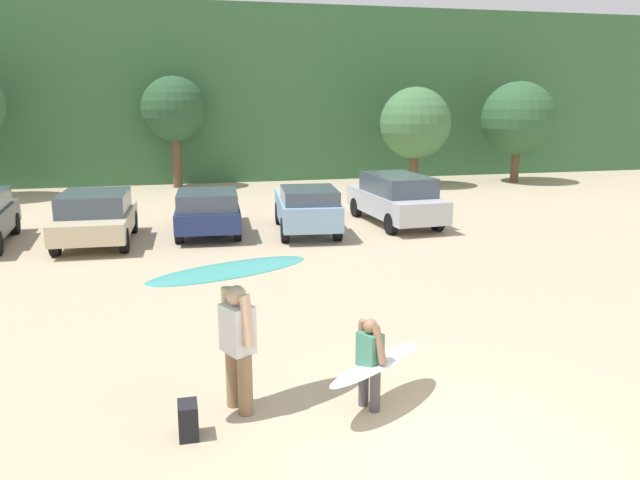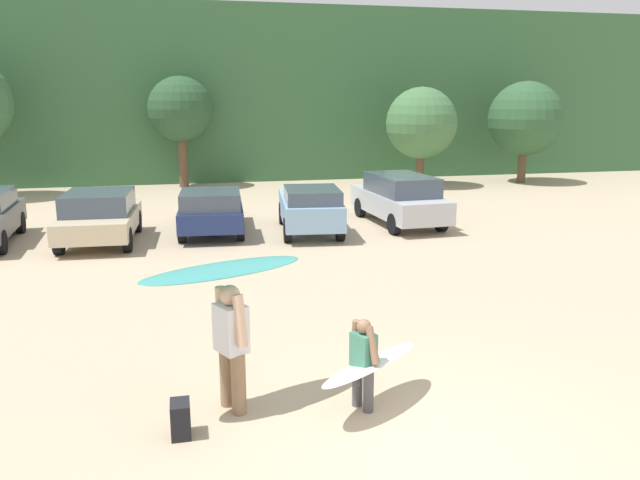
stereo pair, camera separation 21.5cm
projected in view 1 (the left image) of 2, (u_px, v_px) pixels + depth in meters
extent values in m
plane|color=tan|center=(443.00, 450.00, 7.39)|extent=(120.00, 120.00, 0.00)
cube|color=#38663D|center=(219.00, 95.00, 35.42)|extent=(108.00, 12.00, 8.48)
cylinder|color=brown|center=(177.00, 162.00, 28.75)|extent=(0.42, 0.42, 2.33)
sphere|color=#284C2D|center=(174.00, 109.00, 28.21)|extent=(2.96, 2.96, 2.96)
cylinder|color=brown|center=(414.00, 170.00, 29.25)|extent=(0.39, 0.39, 1.55)
sphere|color=#427042|center=(415.00, 123.00, 28.77)|extent=(3.28, 3.28, 3.28)
cylinder|color=brown|center=(515.00, 166.00, 30.60)|extent=(0.40, 0.40, 1.61)
sphere|color=#2D5633|center=(518.00, 118.00, 30.08)|extent=(3.53, 3.53, 3.53)
cylinder|color=black|center=(15.00, 223.00, 19.02)|extent=(0.25, 0.67, 0.66)
cube|color=beige|center=(96.00, 222.00, 17.76)|extent=(2.11, 4.06, 0.56)
cube|color=#3F4C5B|center=(95.00, 203.00, 17.62)|extent=(1.89, 2.38, 0.58)
cylinder|color=black|center=(73.00, 224.00, 18.91)|extent=(0.25, 0.69, 0.68)
cylinder|color=black|center=(133.00, 222.00, 19.25)|extent=(0.25, 0.69, 0.68)
cylinder|color=black|center=(55.00, 243.00, 16.40)|extent=(0.25, 0.69, 0.68)
cylinder|color=black|center=(124.00, 240.00, 16.73)|extent=(0.25, 0.69, 0.68)
cube|color=navy|center=(208.00, 212.00, 19.29)|extent=(2.16, 4.42, 0.57)
cube|color=#3F4C5B|center=(207.00, 200.00, 18.23)|extent=(1.85, 2.16, 0.51)
cylinder|color=black|center=(183.00, 214.00, 20.58)|extent=(0.27, 0.68, 0.67)
cylinder|color=black|center=(234.00, 212.00, 20.86)|extent=(0.27, 0.68, 0.67)
cylinder|color=black|center=(179.00, 232.00, 17.86)|extent=(0.27, 0.68, 0.67)
cylinder|color=black|center=(237.00, 230.00, 18.13)|extent=(0.27, 0.68, 0.67)
cube|color=#84ADD1|center=(306.00, 209.00, 19.28)|extent=(2.14, 4.29, 0.73)
cube|color=#3F4C5B|center=(309.00, 195.00, 18.35)|extent=(1.79, 2.24, 0.40)
cylinder|color=black|center=(279.00, 213.00, 20.58)|extent=(0.30, 0.74, 0.72)
cylinder|color=black|center=(325.00, 212.00, 20.78)|extent=(0.30, 0.74, 0.72)
cylinder|color=black|center=(285.00, 230.00, 17.95)|extent=(0.30, 0.74, 0.72)
cylinder|color=black|center=(337.00, 229.00, 18.14)|extent=(0.30, 0.74, 0.72)
cube|color=silver|center=(395.00, 203.00, 20.57)|extent=(2.02, 4.75, 0.70)
cube|color=#3F4C5B|center=(398.00, 184.00, 20.25)|extent=(1.77, 2.88, 0.61)
cylinder|color=black|center=(356.00, 207.00, 21.85)|extent=(0.26, 0.67, 0.66)
cylinder|color=black|center=(397.00, 205.00, 22.30)|extent=(0.26, 0.67, 0.66)
cylinder|color=black|center=(391.00, 224.00, 18.99)|extent=(0.26, 0.67, 0.66)
cylinder|color=black|center=(437.00, 221.00, 19.44)|extent=(0.26, 0.67, 0.66)
cylinder|color=#8C6B4C|center=(245.00, 385.00, 8.16)|extent=(0.20, 0.20, 0.83)
cylinder|color=#8C6B4C|center=(233.00, 377.00, 8.38)|extent=(0.20, 0.20, 0.83)
cube|color=silver|center=(237.00, 329.00, 8.11)|extent=(0.47, 0.52, 0.64)
sphere|color=#D8AD8C|center=(236.00, 295.00, 8.00)|extent=(0.27, 0.27, 0.27)
cylinder|color=#D8AD8C|center=(247.00, 321.00, 7.89)|extent=(0.23, 0.27, 0.69)
cylinder|color=#D8AD8C|center=(228.00, 312.00, 8.24)|extent=(0.20, 0.21, 0.68)
cylinder|color=#4C4C51|center=(375.00, 390.00, 8.25)|extent=(0.14, 0.14, 0.61)
cylinder|color=#4C4C51|center=(364.00, 384.00, 8.42)|extent=(0.14, 0.14, 0.61)
cube|color=#3F7F66|center=(370.00, 350.00, 8.22)|extent=(0.35, 0.38, 0.47)
sphere|color=#8C664C|center=(370.00, 326.00, 8.14)|extent=(0.19, 0.19, 0.19)
cylinder|color=#8C664C|center=(379.00, 345.00, 8.06)|extent=(0.20, 0.27, 0.50)
cylinder|color=#8C664C|center=(361.00, 337.00, 8.32)|extent=(0.16, 0.18, 0.50)
ellipsoid|color=teal|center=(230.00, 270.00, 8.02)|extent=(2.35, 1.43, 0.11)
ellipsoid|color=white|center=(377.00, 363.00, 8.33)|extent=(1.89, 1.60, 0.20)
cube|color=black|center=(188.00, 420.00, 7.64)|extent=(0.24, 0.34, 0.45)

